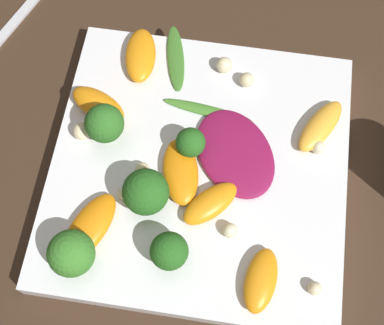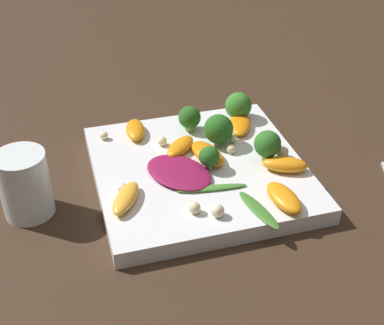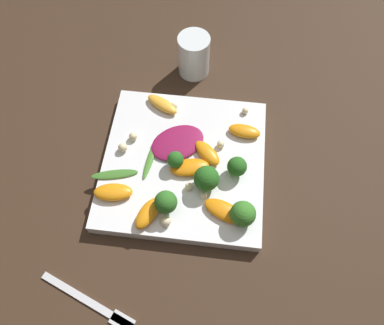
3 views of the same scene
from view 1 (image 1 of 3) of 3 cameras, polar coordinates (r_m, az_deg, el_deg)
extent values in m
plane|color=#382619|center=(0.54, 0.74, -1.20)|extent=(2.40, 2.40, 0.00)
cube|color=white|center=(0.53, 0.76, -0.72)|extent=(0.29, 0.29, 0.02)
ellipsoid|color=maroon|center=(0.52, 4.64, 1.02)|extent=(0.11, 0.12, 0.01)
ellipsoid|color=orange|center=(0.50, 1.96, -4.39)|extent=(0.06, 0.06, 0.02)
ellipsoid|color=orange|center=(0.55, -9.98, 6.09)|extent=(0.07, 0.05, 0.02)
ellipsoid|color=orange|center=(0.50, -10.90, -6.79)|extent=(0.06, 0.08, 0.01)
ellipsoid|color=#FCAD33|center=(0.54, 13.53, 3.80)|extent=(0.06, 0.07, 0.02)
ellipsoid|color=orange|center=(0.51, -1.23, -0.96)|extent=(0.05, 0.07, 0.02)
ellipsoid|color=orange|center=(0.57, -5.52, 11.31)|extent=(0.04, 0.07, 0.02)
ellipsoid|color=orange|center=(0.48, 7.34, -12.36)|extent=(0.04, 0.06, 0.02)
cylinder|color=#7A9E51|center=(0.53, -9.02, 3.19)|extent=(0.01, 0.01, 0.02)
sphere|color=#2D6B23|center=(0.51, -9.33, 4.14)|extent=(0.04, 0.04, 0.04)
cylinder|color=#84AD5B|center=(0.50, -12.36, -9.88)|extent=(0.01, 0.01, 0.01)
sphere|color=#387A28|center=(0.48, -12.76, -9.42)|extent=(0.04, 0.04, 0.04)
cylinder|color=#84AD5B|center=(0.49, -2.38, -9.86)|extent=(0.01, 0.01, 0.01)
sphere|color=#26601E|center=(0.47, -2.45, -9.42)|extent=(0.03, 0.03, 0.03)
cylinder|color=#7A9E51|center=(0.52, -0.15, 1.49)|extent=(0.01, 0.01, 0.01)
sphere|color=#26601E|center=(0.51, -0.16, 2.15)|extent=(0.03, 0.03, 0.03)
cylinder|color=#84AD5B|center=(0.50, -4.80, -3.87)|extent=(0.01, 0.01, 0.01)
sphere|color=#26601E|center=(0.48, -4.97, -3.14)|extent=(0.04, 0.04, 0.04)
ellipsoid|color=#47842D|center=(0.54, 1.38, 5.59)|extent=(0.09, 0.02, 0.00)
ellipsoid|color=#3D7528|center=(0.58, -1.75, 11.09)|extent=(0.04, 0.08, 0.00)
sphere|color=beige|center=(0.49, 12.97, -12.96)|extent=(0.01, 0.01, 0.01)
sphere|color=beige|center=(0.56, 5.84, 8.76)|extent=(0.02, 0.02, 0.02)
sphere|color=beige|center=(0.54, -11.68, 3.30)|extent=(0.02, 0.02, 0.02)
sphere|color=beige|center=(0.56, 3.44, 10.34)|extent=(0.02, 0.02, 0.02)
sphere|color=beige|center=(0.53, 13.35, 1.58)|extent=(0.01, 0.01, 0.01)
sphere|color=beige|center=(0.51, -5.33, -0.72)|extent=(0.01, 0.01, 0.01)
sphere|color=beige|center=(0.51, -7.27, -3.28)|extent=(0.01, 0.01, 0.01)
sphere|color=beige|center=(0.49, 4.07, -7.25)|extent=(0.01, 0.01, 0.01)
camera|label=2|loc=(0.80, 38.43, 57.07)|focal=50.00mm
camera|label=3|loc=(0.38, -94.36, 35.76)|focal=35.00mm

